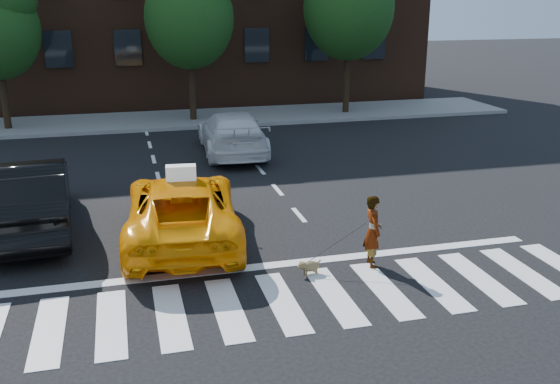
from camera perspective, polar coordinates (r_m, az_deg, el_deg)
name	(u,v)px	position (r m, az deg, el deg)	size (l,w,h in m)	color
ground	(282,302)	(11.46, 0.21, -10.04)	(120.00, 120.00, 0.00)	black
crosswalk	(282,302)	(11.46, 0.21, -10.01)	(13.00, 2.40, 0.01)	silver
stop_line	(262,266)	(12.85, -1.62, -6.81)	(12.00, 0.30, 0.01)	silver
sidewalk_far	(181,119)	(27.93, -9.05, 6.59)	(30.00, 4.00, 0.15)	slate
tree_mid	(190,6)	(26.99, -8.26, 16.46)	(3.69, 3.69, 7.10)	black
taxi	(182,208)	(14.17, -8.96, -1.49)	(2.43, 5.26, 1.46)	#FC9805
black_sedan	(27,196)	(15.59, -22.10, -0.34)	(1.81, 5.20, 1.71)	black
white_suv	(232,133)	(21.75, -4.40, 5.41)	(2.06, 5.08, 1.47)	silver
woman	(373,231)	(12.76, 8.50, -3.56)	(0.55, 0.36, 1.50)	#999999
dog	(309,266)	(12.45, 2.63, -6.80)	(0.53, 0.27, 0.30)	olive
taxi_sign	(181,173)	(13.72, -9.05, 1.76)	(0.65, 0.28, 0.32)	white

